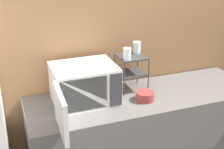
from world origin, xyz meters
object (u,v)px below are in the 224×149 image
at_px(glass_back_right, 137,47).
at_px(bowl, 145,96).
at_px(dish_rack, 131,66).
at_px(glass_front_left, 127,54).
at_px(microwave, 83,85).

relative_size(glass_back_right, bowl, 0.67).
bearing_deg(dish_rack, glass_front_left, -137.66).
height_order(microwave, bowl, microwave).
bearing_deg(glass_back_right, dish_rack, -138.38).
distance_m(glass_front_left, bowl, 0.37).
bearing_deg(microwave, glass_front_left, 5.76).
bearing_deg(glass_back_right, glass_front_left, -138.04).
bearing_deg(dish_rack, bowl, -85.13).
distance_m(microwave, bowl, 0.51).
bearing_deg(glass_front_left, microwave, -174.24).
height_order(dish_rack, bowl, dish_rack).
height_order(dish_rack, glass_back_right, glass_back_right).
height_order(glass_front_left, bowl, glass_front_left).
xyz_separation_m(microwave, glass_front_left, (0.39, 0.04, 0.20)).
distance_m(dish_rack, bowl, 0.30).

